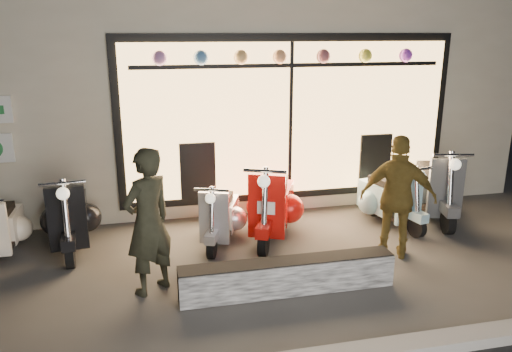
% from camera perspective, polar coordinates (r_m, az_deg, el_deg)
% --- Properties ---
extents(ground, '(40.00, 40.00, 0.00)m').
position_cam_1_polar(ground, '(6.49, 1.73, -10.36)').
color(ground, '#383533').
rests_on(ground, ground).
extents(shop_building, '(10.20, 6.23, 4.20)m').
position_cam_1_polar(shop_building, '(10.73, -4.94, 11.89)').
color(shop_building, beige).
rests_on(shop_building, ground).
extents(graffiti_barrier, '(2.50, 0.28, 0.40)m').
position_cam_1_polar(graffiti_barrier, '(5.85, 3.64, -11.35)').
color(graffiti_barrier, black).
rests_on(graffiti_barrier, ground).
extents(scooter_silver, '(0.70, 1.26, 0.91)m').
position_cam_1_polar(scooter_silver, '(7.20, -3.99, -4.46)').
color(scooter_silver, black).
rests_on(scooter_silver, ground).
extents(scooter_red, '(0.92, 1.55, 1.13)m').
position_cam_1_polar(scooter_red, '(7.38, 2.01, -3.18)').
color(scooter_red, black).
rests_on(scooter_red, ground).
extents(scooter_black, '(0.56, 1.51, 1.08)m').
position_cam_1_polar(scooter_black, '(7.46, -20.49, -4.21)').
color(scooter_black, black).
rests_on(scooter_black, ground).
extents(scooter_cream, '(0.40, 1.23, 0.89)m').
position_cam_1_polar(scooter_cream, '(7.61, -26.97, -5.18)').
color(scooter_cream, black).
rests_on(scooter_cream, ground).
extents(scooter_blue, '(0.63, 1.39, 0.98)m').
position_cam_1_polar(scooter_blue, '(8.10, 14.66, -2.36)').
color(scooter_blue, black).
rests_on(scooter_blue, ground).
extents(scooter_grey, '(0.77, 1.63, 1.16)m').
position_cam_1_polar(scooter_grey, '(8.61, 19.41, -1.19)').
color(scooter_grey, black).
rests_on(scooter_grey, ground).
extents(man, '(0.74, 0.70, 1.71)m').
position_cam_1_polar(man, '(5.73, -12.23, -5.16)').
color(man, black).
rests_on(man, ground).
extents(woman, '(1.04, 0.79, 1.65)m').
position_cam_1_polar(woman, '(6.74, 15.93, -2.40)').
color(woman, brown).
rests_on(woman, ground).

